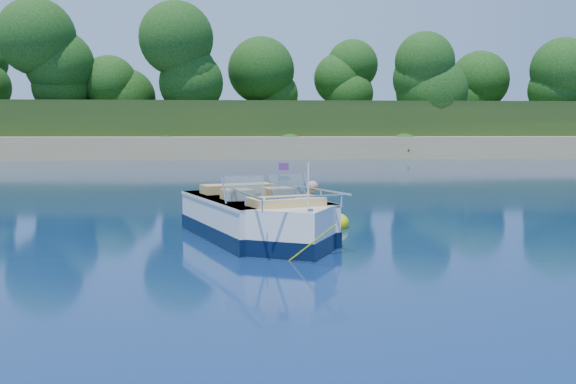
# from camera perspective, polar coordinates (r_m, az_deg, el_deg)

# --- Properties ---
(ground) EXTENTS (160.00, 160.00, 0.00)m
(ground) POSITION_cam_1_polar(r_m,az_deg,el_deg) (8.04, 9.27, -9.11)
(ground) COLOR #081A3E
(ground) RESTS_ON ground
(shoreline) EXTENTS (170.00, 59.00, 6.00)m
(shoreline) POSITION_cam_1_polar(r_m,az_deg,el_deg) (71.37, -2.53, 4.79)
(shoreline) COLOR #988258
(shoreline) RESTS_ON ground
(treeline) EXTENTS (150.00, 7.12, 8.19)m
(treeline) POSITION_cam_1_polar(r_m,az_deg,el_deg) (48.74, -1.82, 9.78)
(treeline) COLOR black
(treeline) RESTS_ON ground
(motorboat) EXTENTS (2.97, 4.96, 1.73)m
(motorboat) POSITION_cam_1_polar(r_m,az_deg,el_deg) (11.79, -2.43, -2.66)
(motorboat) COLOR white
(motorboat) RESTS_ON ground
(tow_tube) EXTENTS (1.66, 1.66, 0.35)m
(tow_tube) POSITION_cam_1_polar(r_m,az_deg,el_deg) (13.44, 2.65, -2.70)
(tow_tube) COLOR #F0EF01
(tow_tube) RESTS_ON ground
(boy) EXTENTS (0.58, 0.80, 1.43)m
(boy) POSITION_cam_1_polar(r_m,az_deg,el_deg) (13.46, 2.04, -3.07)
(boy) COLOR tan
(boy) RESTS_ON ground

